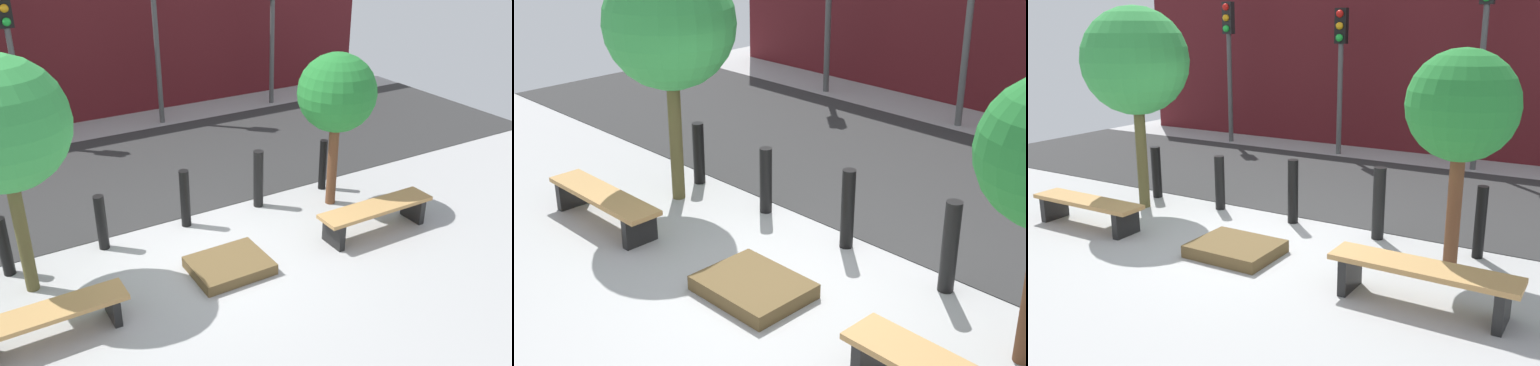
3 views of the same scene
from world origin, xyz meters
TOP-DOWN VIEW (x-y plane):
  - ground_plane at (0.00, 0.00)m, footprint 18.00×18.00m
  - road_strip at (0.00, 3.53)m, footprint 18.00×4.40m
  - building_facade at (0.00, 7.30)m, footprint 16.20×0.50m
  - bench_left at (-2.52, -0.62)m, footprint 1.88×0.45m
  - bench_right at (2.52, -0.62)m, footprint 2.00×0.47m
  - planter_bed at (0.00, -0.42)m, footprint 1.10×0.88m
  - tree_behind_left_bench at (-2.52, 0.54)m, footprint 1.68×1.68m
  - tree_behind_right_bench at (2.52, 0.54)m, footprint 1.30×1.30m
  - bollard_far_left at (-2.74, 1.08)m, footprint 0.16×0.16m
  - bollard_left at (-1.37, 1.08)m, footprint 0.16×0.16m
  - bollard_center at (0.00, 1.08)m, footprint 0.16×0.16m
  - bollard_right at (1.37, 1.08)m, footprint 0.17×0.17m
  - bollard_far_right at (2.74, 1.08)m, footprint 0.14×0.14m
  - traffic_light_mid_west at (-1.57, 6.01)m, footprint 0.28×0.27m
  - traffic_light_mid_east at (1.57, 6.01)m, footprint 0.28×0.27m
  - traffic_light_east at (4.70, 6.01)m, footprint 0.28×0.27m

SIDE VIEW (x-z plane):
  - ground_plane at x=0.00m, z-range 0.00..0.00m
  - road_strip at x=0.00m, z-range 0.00..0.01m
  - planter_bed at x=0.00m, z-range 0.00..0.16m
  - bench_left at x=-2.52m, z-range 0.10..0.52m
  - bench_right at x=2.52m, z-range 0.11..0.58m
  - bollard_left at x=-1.37m, z-range 0.00..0.88m
  - bollard_far_left at x=-2.74m, z-range 0.00..0.90m
  - bollard_far_right at x=2.74m, z-range 0.00..0.95m
  - bollard_center at x=0.00m, z-range 0.00..0.98m
  - bollard_right at x=1.37m, z-range 0.00..1.03m
  - tree_behind_right_bench at x=2.52m, z-range 0.65..3.31m
  - building_facade at x=0.00m, z-range 0.00..4.06m
  - traffic_light_mid_west at x=-1.57m, z-range 0.65..3.98m
  - tree_behind_left_bench at x=-2.52m, z-range 0.75..3.97m
  - traffic_light_east at x=4.70m, z-range 0.67..4.12m
  - traffic_light_mid_east at x=1.57m, z-range 0.76..4.88m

